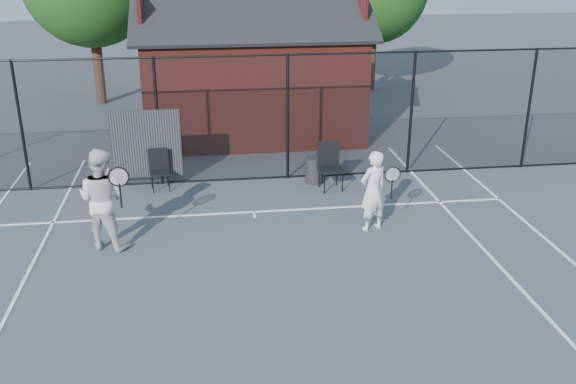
{
  "coord_description": "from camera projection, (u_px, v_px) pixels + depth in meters",
  "views": [
    {
      "loc": [
        -0.96,
        -9.5,
        5.37
      ],
      "look_at": [
        0.5,
        1.28,
        1.1
      ],
      "focal_mm": 40.0,
      "sensor_mm": 36.0,
      "label": 1
    }
  ],
  "objects": [
    {
      "name": "waste_bin",
      "position": [
        314.0,
        170.0,
        15.17
      ],
      "size": [
        0.49,
        0.49,
        0.62
      ],
      "primitive_type": "cylinder",
      "rotation": [
        0.0,
        0.0,
        -0.15
      ],
      "color": "#252525",
      "rests_on": "ground"
    },
    {
      "name": "player_front",
      "position": [
        373.0,
        191.0,
        12.52
      ],
      "size": [
        0.78,
        0.64,
        1.63
      ],
      "color": "white",
      "rests_on": "ground"
    },
    {
      "name": "clubhouse",
      "position": [
        252.0,
        80.0,
        18.62
      ],
      "size": [
        6.5,
        4.36,
        4.19
      ],
      "color": "maroon",
      "rests_on": "ground"
    },
    {
      "name": "ground",
      "position": [
        269.0,
        281.0,
        10.85
      ],
      "size": [
        80.0,
        80.0,
        0.0
      ],
      "primitive_type": "plane",
      "color": "#464950",
      "rests_on": "ground"
    },
    {
      "name": "player_back",
      "position": [
        102.0,
        199.0,
        11.75
      ],
      "size": [
        1.15,
        1.04,
        1.92
      ],
      "color": "silver",
      "rests_on": "ground"
    },
    {
      "name": "court_lines",
      "position": [
        278.0,
        324.0,
        9.62
      ],
      "size": [
        11.02,
        18.0,
        0.01
      ],
      "color": "white",
      "rests_on": "ground"
    },
    {
      "name": "chair_left",
      "position": [
        160.0,
        171.0,
        14.67
      ],
      "size": [
        0.5,
        0.52,
        0.92
      ],
      "primitive_type": "cube",
      "rotation": [
        0.0,
        0.0,
        0.14
      ],
      "color": "black",
      "rests_on": "ground"
    },
    {
      "name": "chair_right",
      "position": [
        331.0,
        167.0,
        14.67
      ],
      "size": [
        0.57,
        0.59,
        1.07
      ],
      "primitive_type": "cube",
      "rotation": [
        0.0,
        0.0,
        0.11
      ],
      "color": "black",
      "rests_on": "ground"
    },
    {
      "name": "fence",
      "position": [
        232.0,
        122.0,
        14.89
      ],
      "size": [
        22.04,
        3.0,
        3.0
      ],
      "color": "black",
      "rests_on": "ground"
    }
  ]
}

